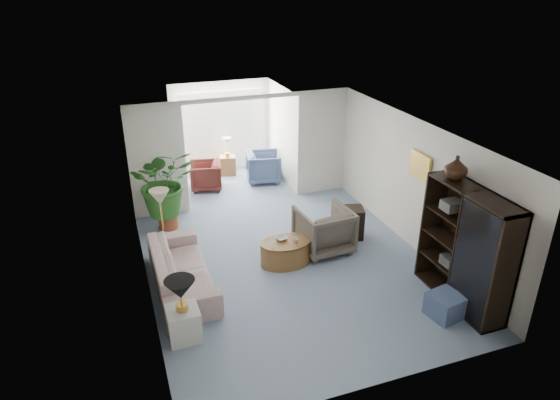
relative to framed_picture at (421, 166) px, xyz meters
name	(u,v)px	position (x,y,z in m)	size (l,w,h in m)	color
floor	(291,268)	(-2.46, 0.10, -1.70)	(6.00, 6.00, 0.00)	#8194AB
sunroom_floor	(234,185)	(-2.46, 4.20, -1.70)	(2.60, 2.60, 0.00)	#8194AB
back_pier_left	(157,161)	(-4.36, 3.10, -0.45)	(1.20, 0.12, 2.50)	white
back_pier_right	(322,142)	(-0.56, 3.10, -0.45)	(1.20, 0.12, 2.50)	white
back_header	(242,98)	(-2.46, 3.10, 0.75)	(2.60, 0.12, 0.10)	white
window_pane	(221,120)	(-2.46, 5.28, -0.30)	(2.20, 0.02, 1.50)	white
window_blinds	(221,120)	(-2.46, 5.25, -0.30)	(2.20, 0.02, 1.50)	white
framed_picture	(421,166)	(0.00, 0.00, 0.00)	(0.04, 0.50, 0.40)	#C0B399
sofa	(182,269)	(-4.40, 0.21, -1.37)	(2.28, 0.89, 0.67)	beige
end_table	(184,324)	(-4.60, -1.14, -1.45)	(0.46, 0.46, 0.51)	silver
table_lamp	(180,289)	(-4.60, -1.14, -0.84)	(0.44, 0.44, 0.30)	black
floor_lamp	(160,197)	(-4.55, 1.22, -0.45)	(0.36, 0.36, 0.28)	beige
coffee_table	(286,252)	(-2.49, 0.30, -1.47)	(0.95, 0.95, 0.45)	brown
coffee_bowl	(281,238)	(-2.54, 0.40, -1.22)	(0.22, 0.22, 0.05)	silver
coffee_cup	(295,240)	(-2.34, 0.20, -1.20)	(0.11, 0.11, 0.10)	beige
wingback_chair	(324,229)	(-1.65, 0.50, -1.26)	(0.94, 0.97, 0.88)	#675D51
side_table_dark	(349,223)	(-0.95, 0.80, -1.38)	(0.53, 0.42, 0.64)	black
entertainment_cabinet	(466,248)	(-0.23, -1.70, -0.73)	(0.47, 1.75, 1.95)	black
cabinet_urn	(456,168)	(-0.23, -1.20, 0.44)	(0.36, 0.36, 0.38)	#321D10
ottoman	(445,306)	(-0.69, -1.99, -1.51)	(0.48, 0.48, 0.38)	slate
plant_pot	(168,221)	(-4.33, 2.43, -1.54)	(0.40, 0.40, 0.32)	#99482C
house_plant	(164,182)	(-4.33, 2.43, -0.66)	(1.30, 1.13, 1.45)	#2A6322
sunroom_chair_blue	(264,167)	(-1.65, 4.20, -1.32)	(0.82, 0.84, 0.76)	slate
sunroom_chair_maroon	(206,176)	(-3.15, 4.20, -1.36)	(0.73, 0.75, 0.69)	#501F1B
sunroom_table	(228,165)	(-2.40, 4.95, -1.45)	(0.41, 0.32, 0.50)	brown
shelf_clutter	(469,245)	(-0.28, -1.80, -0.61)	(0.30, 1.24, 1.06)	#332B27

